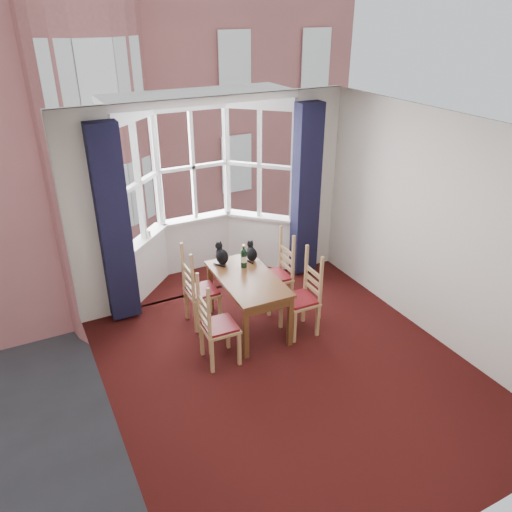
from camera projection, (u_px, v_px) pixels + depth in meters
floor at (292, 374)px, 5.80m from camera, size 4.50×4.50×0.00m
ceiling at (303, 132)px, 4.54m from camera, size 4.50×4.50×0.00m
wall_left at (101, 317)px, 4.35m from camera, size 0.00×4.50×4.50m
wall_right at (439, 232)px, 5.98m from camera, size 0.00×4.50×4.50m
wall_near at (469, 407)px, 3.38m from camera, size 4.00×0.00×4.00m
wall_back_pier_left at (92, 221)px, 6.28m from camera, size 0.70×0.12×2.80m
wall_back_pier_right at (313, 183)px, 7.63m from camera, size 0.70×0.12×2.80m
bay_window at (200, 189)px, 7.36m from camera, size 2.76×0.94×2.80m
curtain_left at (114, 226)px, 6.26m from camera, size 0.38×0.22×2.60m
curtain_right at (306, 192)px, 7.41m from camera, size 0.38×0.22×2.60m
dining_table at (248, 284)px, 6.39m from camera, size 0.74×1.33×0.74m
chair_left_near at (212, 329)px, 5.79m from camera, size 0.42×0.44×0.92m
chair_left_far at (196, 293)px, 6.50m from camera, size 0.40×0.42×0.92m
chair_right_near at (306, 299)px, 6.38m from camera, size 0.41×0.43×0.92m
chair_right_far at (280, 276)px, 6.92m from camera, size 0.41×0.43×0.92m
cat_left at (222, 255)px, 6.64m from camera, size 0.19×0.24×0.31m
cat_right at (251, 253)px, 6.73m from camera, size 0.17×0.22×0.27m
wine_bottle at (244, 257)px, 6.53m from camera, size 0.08×0.08×0.32m
candle_tall at (149, 234)px, 7.10m from camera, size 0.06×0.06×0.10m
street at (48, 165)px, 34.13m from camera, size 80.00×80.00×0.00m
tenement_building at (73, 82)px, 16.21m from camera, size 18.40×7.80×15.20m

